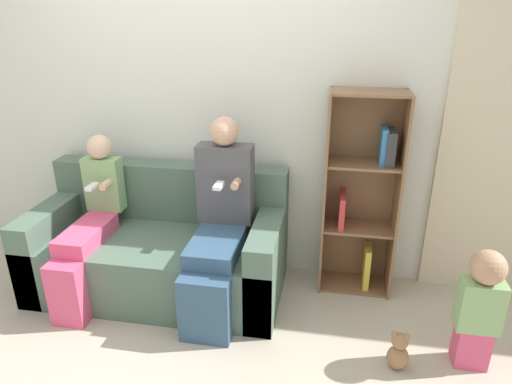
{
  "coord_description": "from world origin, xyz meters",
  "views": [
    {
      "loc": [
        0.92,
        -2.19,
        1.92
      ],
      "look_at": [
        0.42,
        0.56,
        0.78
      ],
      "focal_mm": 32.0,
      "sensor_mm": 36.0,
      "label": 1
    }
  ],
  "objects_px": {
    "couch": "(160,251)",
    "bookshelf": "(362,194)",
    "teddy_bear": "(398,352)",
    "child_seated": "(89,223)",
    "toddler_standing": "(480,306)",
    "adult_seated": "(219,219)"
  },
  "relations": [
    {
      "from": "couch",
      "to": "teddy_bear",
      "type": "height_order",
      "value": "couch"
    },
    {
      "from": "bookshelf",
      "to": "teddy_bear",
      "type": "height_order",
      "value": "bookshelf"
    },
    {
      "from": "child_seated",
      "to": "couch",
      "type": "bearing_deg",
      "value": 19.16
    },
    {
      "from": "couch",
      "to": "adult_seated",
      "type": "bearing_deg",
      "value": -12.87
    },
    {
      "from": "teddy_bear",
      "to": "toddler_standing",
      "type": "bearing_deg",
      "value": 16.13
    },
    {
      "from": "adult_seated",
      "to": "bookshelf",
      "type": "relative_size",
      "value": 0.89
    },
    {
      "from": "couch",
      "to": "toddler_standing",
      "type": "height_order",
      "value": "couch"
    },
    {
      "from": "adult_seated",
      "to": "couch",
      "type": "bearing_deg",
      "value": 167.13
    },
    {
      "from": "couch",
      "to": "teddy_bear",
      "type": "relative_size",
      "value": 7.04
    },
    {
      "from": "teddy_bear",
      "to": "adult_seated",
      "type": "bearing_deg",
      "value": 158.6
    },
    {
      "from": "adult_seated",
      "to": "bookshelf",
      "type": "xyz_separation_m",
      "value": [
        0.92,
        0.41,
        0.07
      ]
    },
    {
      "from": "toddler_standing",
      "to": "teddy_bear",
      "type": "relative_size",
      "value": 2.96
    },
    {
      "from": "couch",
      "to": "adult_seated",
      "type": "xyz_separation_m",
      "value": [
        0.47,
        -0.11,
        0.35
      ]
    },
    {
      "from": "adult_seated",
      "to": "teddy_bear",
      "type": "xyz_separation_m",
      "value": [
        1.14,
        -0.45,
        -0.53
      ]
    },
    {
      "from": "couch",
      "to": "bookshelf",
      "type": "distance_m",
      "value": 1.49
    },
    {
      "from": "couch",
      "to": "child_seated",
      "type": "bearing_deg",
      "value": -160.84
    },
    {
      "from": "couch",
      "to": "toddler_standing",
      "type": "xyz_separation_m",
      "value": [
        2.03,
        -0.44,
        0.1
      ]
    },
    {
      "from": "child_seated",
      "to": "teddy_bear",
      "type": "bearing_deg",
      "value": -11.18
    },
    {
      "from": "couch",
      "to": "toddler_standing",
      "type": "relative_size",
      "value": 2.38
    },
    {
      "from": "couch",
      "to": "teddy_bear",
      "type": "xyz_separation_m",
      "value": [
        1.62,
        -0.56,
        -0.18
      ]
    },
    {
      "from": "adult_seated",
      "to": "bookshelf",
      "type": "distance_m",
      "value": 1.01
    },
    {
      "from": "bookshelf",
      "to": "teddy_bear",
      "type": "xyz_separation_m",
      "value": [
        0.22,
        -0.85,
        -0.6
      ]
    }
  ]
}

